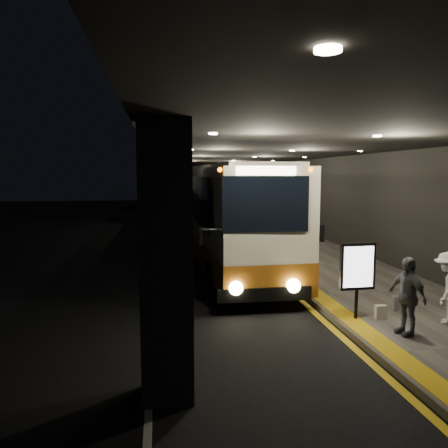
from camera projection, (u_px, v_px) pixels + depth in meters
ground at (206, 277)px, 15.17m from camera, size 90.00×90.00×0.00m
lane_line_white at (155, 253)px, 19.82m from camera, size 0.12×50.00×0.01m
kerb_stripe_yellow at (245, 250)px, 20.42m from camera, size 0.18×50.00×0.01m
sidewalk at (294, 248)px, 20.77m from camera, size 4.50×50.00×0.15m
tactile_strip at (255, 247)px, 20.48m from camera, size 0.50×50.00×0.01m
terminal_wall at (341, 186)px, 20.76m from camera, size 0.10×50.00×6.00m
support_columns at (161, 206)px, 18.62m from camera, size 0.80×24.80×4.40m
canopy at (249, 151)px, 19.92m from camera, size 9.00×50.00×0.40m
coach_main at (228, 220)px, 16.75m from camera, size 2.88×12.20×3.78m
coach_second at (195, 200)px, 31.80m from camera, size 2.32×10.97×3.45m
coach_third at (182, 191)px, 46.64m from camera, size 3.04×11.35×3.52m
passenger_boarding at (279, 244)px, 16.28m from camera, size 0.46×0.64×1.65m
passenger_waiting_white at (447, 288)px, 10.01m from camera, size 1.09×1.13×1.66m
passenger_waiting_grey at (407, 296)px, 9.31m from camera, size 0.72×1.08×1.69m
bag_polka at (397, 303)px, 11.01m from camera, size 0.33×0.21×0.38m
bag_plain at (381, 312)px, 10.37m from camera, size 0.27×0.16×0.33m
info_sign at (358, 268)px, 10.24m from camera, size 0.87×0.14×1.83m
stanchion_post at (291, 259)px, 14.94m from camera, size 0.05×0.05×1.06m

